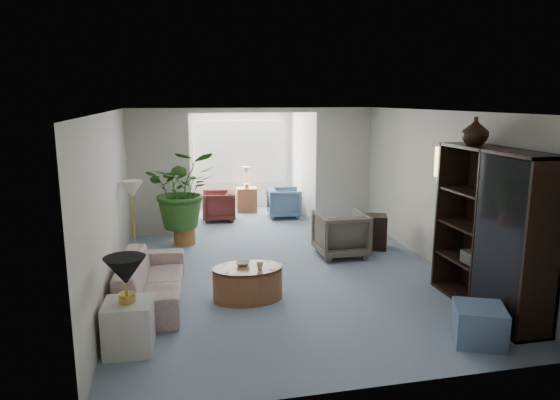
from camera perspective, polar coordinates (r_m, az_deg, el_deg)
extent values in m
plane|color=#7E90A7|center=(7.68, 0.98, -8.95)|extent=(6.00, 6.00, 0.00)
plane|color=#7E90A7|center=(11.54, -3.75, -1.98)|extent=(2.60, 2.60, 0.00)
cube|color=beige|center=(10.10, -13.60, 3.02)|extent=(1.20, 0.12, 2.50)
cube|color=beige|center=(10.71, 7.20, 3.72)|extent=(1.20, 0.12, 2.50)
cube|color=beige|center=(10.14, -2.97, 10.17)|extent=(2.60, 0.12, 0.10)
cube|color=white|center=(12.36, -4.60, 5.50)|extent=(2.20, 0.02, 1.50)
cube|color=white|center=(12.33, -4.58, 5.48)|extent=(2.20, 0.02, 1.50)
cube|color=#C0B89A|center=(8.10, 18.42, 3.95)|extent=(0.04, 0.50, 0.40)
imported|color=beige|center=(7.01, -14.39, -8.76)|extent=(0.91, 2.08, 0.59)
cube|color=silver|center=(5.78, -16.82, -13.58)|extent=(0.53, 0.53, 0.55)
cone|color=black|center=(5.55, -17.20, -7.70)|extent=(0.44, 0.44, 0.30)
cone|color=#F7E5C4|center=(8.38, -16.48, 1.18)|extent=(0.36, 0.36, 0.28)
cylinder|color=brown|center=(6.89, -3.69, -9.41)|extent=(1.16, 1.16, 0.45)
imported|color=silver|center=(6.89, -4.26, -7.21)|extent=(0.25, 0.25, 0.05)
imported|color=beige|center=(6.73, -2.31, -7.49)|extent=(0.11, 0.11, 0.09)
imported|color=#686252|center=(8.71, 6.91, -3.86)|extent=(0.83, 0.85, 0.77)
cube|color=black|center=(9.25, 10.39, -3.56)|extent=(0.63, 0.56, 0.62)
cube|color=black|center=(6.84, 22.89, -3.30)|extent=(0.50, 1.88, 2.08)
imported|color=black|center=(7.06, 21.33, 7.34)|extent=(0.35, 0.35, 0.36)
cube|color=slate|center=(6.15, 21.70, -13.02)|extent=(0.70, 0.70, 0.42)
cylinder|color=#A56230|center=(9.56, -10.79, -4.00)|extent=(0.40, 0.40, 0.32)
imported|color=#2D5C1F|center=(9.37, -10.99, 1.20)|extent=(1.30, 1.13, 1.44)
imported|color=slate|center=(11.48, 0.48, -0.31)|extent=(0.80, 0.78, 0.67)
imported|color=#571D20|center=(11.25, -6.99, -0.67)|extent=(0.79, 0.77, 0.66)
cube|color=brown|center=(12.07, -3.79, 0.03)|extent=(0.51, 0.41, 0.58)
cube|color=#363430|center=(7.07, 21.40, -6.10)|extent=(0.30, 0.26, 0.16)
cube|color=#3D3B38|center=(6.64, 23.57, -3.35)|extent=(0.30, 0.26, 0.16)
cube|color=#2A2521|center=(6.41, 24.80, 0.17)|extent=(0.30, 0.26, 0.16)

